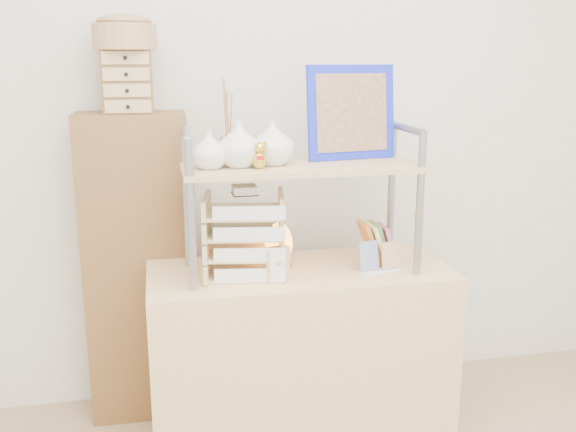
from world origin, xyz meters
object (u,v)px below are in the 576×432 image
object	(u,v)px
cabinet	(139,269)
letter_tray	(245,239)
desk	(300,356)
salt_lamp	(279,244)

from	to	relation	value
cabinet	letter_tray	distance (m)	0.60
desk	salt_lamp	bearing A→B (deg)	146.22
letter_tray	salt_lamp	size ratio (longest dim) A/B	1.91
desk	cabinet	world-z (taller)	cabinet
letter_tray	salt_lamp	bearing A→B (deg)	23.19
desk	salt_lamp	size ratio (longest dim) A/B	6.51
desk	letter_tray	bearing A→B (deg)	-177.41
desk	salt_lamp	world-z (taller)	salt_lamp
desk	cabinet	distance (m)	0.80
cabinet	letter_tray	size ratio (longest dim) A/B	3.84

